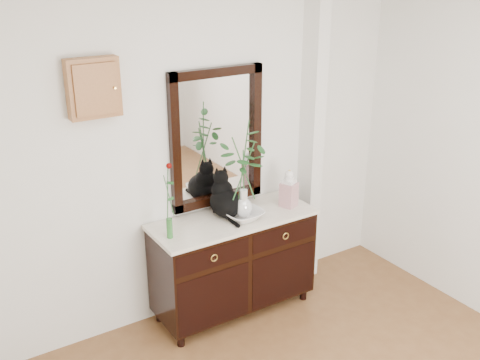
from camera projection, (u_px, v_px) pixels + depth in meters
wall_back at (205, 151)px, 4.37m from camera, size 3.60×0.04×2.70m
pilaster at (312, 134)px, 4.81m from camera, size 0.12×0.20×2.70m
sideboard at (233, 259)px, 4.55m from camera, size 1.33×0.52×0.82m
wall_mirror at (217, 138)px, 4.38m from camera, size 0.80×0.06×1.10m
key_cabinet at (93, 88)px, 3.70m from camera, size 0.35×0.10×0.40m
cat at (225, 194)px, 4.37m from camera, size 0.27×0.33×0.37m
lotus_bowl at (243, 215)px, 4.37m from camera, size 0.32×0.32×0.07m
vase_branches at (244, 169)px, 4.23m from camera, size 0.46×0.46×0.79m
bud_vase_rose at (168, 201)px, 3.98m from camera, size 0.08×0.08×0.59m
ginger_jar at (289, 188)px, 4.56m from camera, size 0.16×0.16×0.32m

